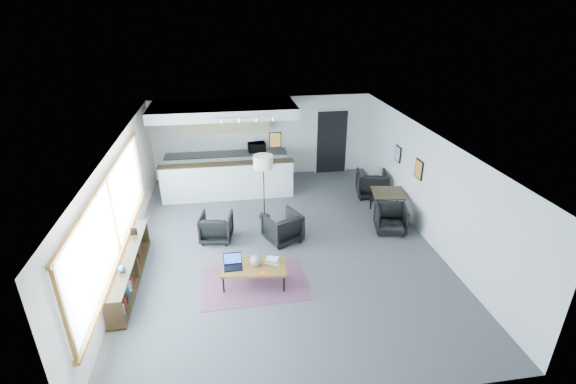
{
  "coord_description": "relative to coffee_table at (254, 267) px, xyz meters",
  "views": [
    {
      "loc": [
        -1.18,
        -8.55,
        5.28
      ],
      "look_at": [
        0.21,
        0.4,
        1.16
      ],
      "focal_mm": 26.0,
      "sensor_mm": 36.0,
      "label": 1
    }
  ],
  "objects": [
    {
      "name": "room",
      "position": [
        0.78,
        1.47,
        0.91
      ],
      "size": [
        7.02,
        9.02,
        2.62
      ],
      "color": "#4C4C4F",
      "rests_on": "ground"
    },
    {
      "name": "window",
      "position": [
        -2.68,
        0.57,
        1.06
      ],
      "size": [
        0.1,
        5.95,
        1.66
      ],
      "color": "#8CBFFF",
      "rests_on": "room"
    },
    {
      "name": "console",
      "position": [
        -2.52,
        0.42,
        -0.07
      ],
      "size": [
        0.35,
        3.0,
        0.8
      ],
      "color": "#2F2110",
      "rests_on": "floor"
    },
    {
      "name": "kitchenette",
      "position": [
        -0.42,
        5.18,
        0.99
      ],
      "size": [
        4.2,
        1.96,
        2.6
      ],
      "color": "white",
      "rests_on": "floor"
    },
    {
      "name": "doorway",
      "position": [
        3.08,
        5.89,
        0.68
      ],
      "size": [
        1.1,
        0.12,
        2.15
      ],
      "color": "black",
      "rests_on": "room"
    },
    {
      "name": "track_light",
      "position": [
        0.19,
        3.67,
        2.14
      ],
      "size": [
        1.6,
        0.07,
        0.15
      ],
      "color": "silver",
      "rests_on": "room"
    },
    {
      "name": "wall_art_lower",
      "position": [
        4.25,
        1.87,
        1.16
      ],
      "size": [
        0.03,
        0.38,
        0.48
      ],
      "color": "black",
      "rests_on": "room"
    },
    {
      "name": "wall_art_upper",
      "position": [
        4.25,
        3.17,
        1.11
      ],
      "size": [
        0.03,
        0.34,
        0.44
      ],
      "color": "black",
      "rests_on": "room"
    },
    {
      "name": "kilim_rug",
      "position": [
        0.0,
        0.0,
        -0.39
      ],
      "size": [
        2.18,
        1.5,
        0.01
      ],
      "rotation": [
        0.0,
        0.0,
        0.02
      ],
      "color": "#61334B",
      "rests_on": "floor"
    },
    {
      "name": "coffee_table",
      "position": [
        0.0,
        0.0,
        0.0
      ],
      "size": [
        1.37,
        0.86,
        0.42
      ],
      "rotation": [
        0.0,
        0.0,
        -0.13
      ],
      "color": "brown",
      "rests_on": "floor"
    },
    {
      "name": "laptop",
      "position": [
        -0.42,
        0.07,
        0.11
      ],
      "size": [
        0.38,
        0.31,
        0.27
      ],
      "rotation": [
        0.0,
        0.0,
        0.02
      ],
      "color": "black",
      "rests_on": "coffee_table"
    },
    {
      "name": "ceramic_pot",
      "position": [
        0.05,
        0.02,
        0.15
      ],
      "size": [
        0.24,
        0.24,
        0.24
      ],
      "rotation": [
        0.0,
        0.0,
        -0.26
      ],
      "color": "gray",
      "rests_on": "coffee_table"
    },
    {
      "name": "book_stack",
      "position": [
        0.39,
        0.09,
        0.07
      ],
      "size": [
        0.36,
        0.32,
        0.09
      ],
      "rotation": [
        0.0,
        0.0,
        -0.4
      ],
      "color": "silver",
      "rests_on": "coffee_table"
    },
    {
      "name": "coaster",
      "position": [
        0.13,
        -0.28,
        0.04
      ],
      "size": [
        0.14,
        0.14,
        0.01
      ],
      "rotation": [
        0.0,
        0.0,
        0.35
      ],
      "color": "#E5590C",
      "rests_on": "coffee_table"
    },
    {
      "name": "armchair_left",
      "position": [
        -0.77,
        1.89,
        -0.01
      ],
      "size": [
        0.84,
        0.81,
        0.75
      ],
      "primitive_type": "imported",
      "rotation": [
        0.0,
        0.0,
        2.96
      ],
      "color": "black",
      "rests_on": "floor"
    },
    {
      "name": "armchair_right",
      "position": [
        0.81,
        1.62,
        0.01
      ],
      "size": [
        1.01,
        0.98,
        0.8
      ],
      "primitive_type": "imported",
      "rotation": [
        0.0,
        0.0,
        3.56
      ],
      "color": "black",
      "rests_on": "floor"
    },
    {
      "name": "floor_lamp",
      "position": [
        0.5,
        2.88,
        1.14
      ],
      "size": [
        0.67,
        0.67,
        1.76
      ],
      "rotation": [
        0.0,
        0.0,
        0.43
      ],
      "color": "black",
      "rests_on": "floor"
    },
    {
      "name": "dining_table",
      "position": [
        3.78,
        2.47,
        0.24
      ],
      "size": [
        0.96,
        0.96,
        0.69
      ],
      "rotation": [
        0.0,
        0.0,
        -0.19
      ],
      "color": "#2F2110",
      "rests_on": "floor"
    },
    {
      "name": "dining_chair_near",
      "position": [
        3.56,
        1.64,
        -0.06
      ],
      "size": [
        0.76,
        0.73,
        0.66
      ],
      "primitive_type": "imported",
      "rotation": [
        0.0,
        0.0,
        -0.22
      ],
      "color": "black",
      "rests_on": "floor"
    },
    {
      "name": "dining_chair_far",
      "position": [
        3.78,
        3.73,
        -0.02
      ],
      "size": [
        0.83,
        0.8,
        0.74
      ],
      "primitive_type": "imported",
      "rotation": [
        0.0,
        0.0,
        2.94
      ],
      "color": "black",
      "rests_on": "floor"
    },
    {
      "name": "microwave",
      "position": [
        0.55,
        5.62,
        0.72
      ],
      "size": [
        0.57,
        0.35,
        0.36
      ],
      "primitive_type": "imported",
      "rotation": [
        0.0,
        0.0,
        0.11
      ],
      "color": "black",
      "rests_on": "kitchenette"
    }
  ]
}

